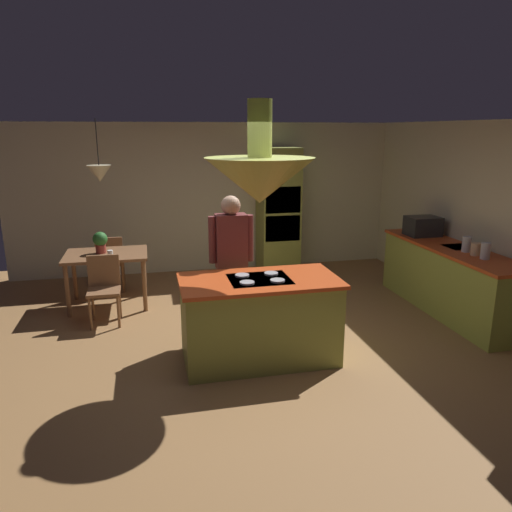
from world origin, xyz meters
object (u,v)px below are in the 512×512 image
oven_tower (278,211)px  dining_table (107,261)px  microwave_on_counter (423,226)px  canister_flour (486,251)px  potted_plant_on_table (100,241)px  kitchen_island (259,319)px  cup_on_table (110,253)px  canister_sugar (476,249)px  chair_facing_island (104,285)px  person_at_island (231,257)px  canister_tea (466,244)px  chair_by_back_wall (110,260)px

oven_tower → dining_table: 3.05m
oven_tower → microwave_on_counter: bearing=-44.2°
oven_tower → canister_flour: (1.74, -3.07, -0.06)m
potted_plant_on_table → microwave_on_counter: bearing=-7.2°
kitchen_island → cup_on_table: (-1.63, 1.89, 0.35)m
dining_table → cup_on_table: cup_on_table is taller
potted_plant_on_table → canister_flour: bearing=-23.1°
canister_flour → canister_sugar: size_ratio=1.29×
dining_table → microwave_on_counter: size_ratio=2.42×
canister_flour → microwave_on_counter: size_ratio=0.44×
chair_facing_island → canister_sugar: 4.70m
kitchen_island → dining_table: (-1.70, 2.10, 0.20)m
canister_sugar → canister_flour: bearing=-90.0°
potted_plant_on_table → canister_sugar: 4.94m
person_at_island → chair_facing_island: 1.77m
oven_tower → person_at_island: oven_tower is taller
oven_tower → canister_tea: 3.22m
dining_table → canister_sugar: bearing=-21.0°
chair_facing_island → canister_flour: size_ratio=4.28×
kitchen_island → canister_sugar: bearing=7.1°
kitchen_island → cup_on_table: bearing=130.7°
chair_by_back_wall → dining_table: bearing=90.0°
kitchen_island → microwave_on_counter: (2.84, 1.55, 0.59)m
chair_facing_island → potted_plant_on_table: size_ratio=2.90×
kitchen_island → canister_flour: bearing=3.5°
chair_facing_island → microwave_on_counter: size_ratio=1.89×
potted_plant_on_table → kitchen_island: bearing=-50.4°
oven_tower → potted_plant_on_table: 3.08m
kitchen_island → canister_sugar: canister_sugar is taller
kitchen_island → dining_table: kitchen_island is taller
chair_facing_island → canister_sugar: size_ratio=5.53×
chair_facing_island → canister_sugar: canister_sugar is taller
person_at_island → potted_plant_on_table: size_ratio=5.66×
potted_plant_on_table → canister_tea: 4.88m
potted_plant_on_table → canister_flour: size_ratio=1.48×
chair_facing_island → potted_plant_on_table: bearing=95.7°
chair_by_back_wall → microwave_on_counter: microwave_on_counter is taller
cup_on_table → canister_sugar: canister_sugar is taller
dining_table → potted_plant_on_table: size_ratio=3.72×
kitchen_island → canister_tea: size_ratio=8.43×
canister_flour → canister_sugar: bearing=90.0°
kitchen_island → chair_facing_island: 2.25m
canister_tea → microwave_on_counter: size_ratio=0.43×
chair_by_back_wall → microwave_on_counter: size_ratio=1.89×
chair_by_back_wall → microwave_on_counter: (4.54, -1.18, 0.55)m
microwave_on_counter → canister_flour: bearing=-90.0°
canister_sugar → canister_tea: 0.18m
chair_facing_island → microwave_on_counter: microwave_on_counter is taller
kitchen_island → canister_tea: (2.84, 0.53, 0.55)m
potted_plant_on_table → microwave_on_counter: (4.61, -0.59, 0.12)m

